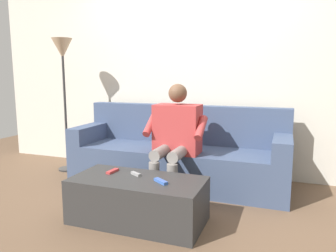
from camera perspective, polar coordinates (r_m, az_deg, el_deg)
The scene contains 9 objects.
ground_plane at distance 3.09m, azimuth -2.64°, elevation -14.02°, with size 8.00×8.00×0.00m, color brown.
back_wall at distance 4.01m, azimuth 4.18°, elevation 10.57°, with size 5.57×0.06×2.64m, color beige.
couch at distance 3.63m, azimuth 1.76°, elevation -5.52°, with size 2.38×0.73×0.86m.
coffee_table at distance 2.74m, azimuth -5.34°, elevation -12.91°, with size 1.09×0.53×0.37m.
person_solo_seated at distance 3.22m, azimuth 1.34°, elevation -1.31°, with size 0.61×0.61×1.12m.
remote_red at distance 2.87m, azimuth -9.78°, elevation -7.87°, with size 0.14×0.04×0.02m, color #B73333.
remote_gray at distance 2.76m, azimuth -5.71°, elevation -8.44°, with size 0.11×0.03×0.02m, color gray.
remote_blue at distance 2.57m, azimuth -1.27°, elevation -9.75°, with size 0.15×0.04×0.02m, color #3860B7.
floor_lamp at distance 4.23m, azimuth -18.09°, elevation 10.73°, with size 0.25×0.25×1.65m.
Camera 1 is at (-1.11, 3.22, 1.20)m, focal length 34.47 mm.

